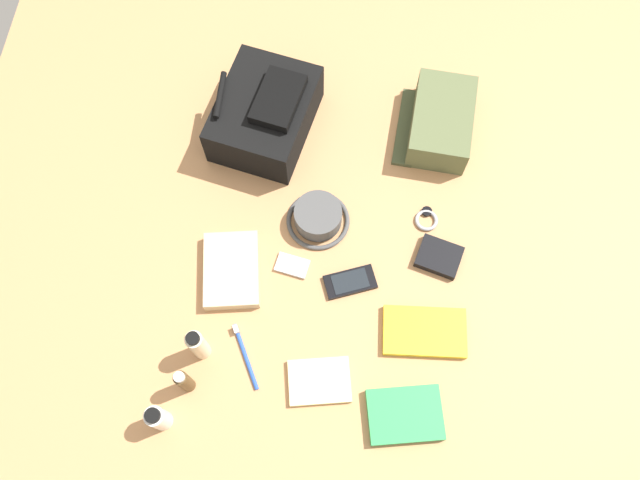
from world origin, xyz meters
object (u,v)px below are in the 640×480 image
object	(u,v)px
wallet	(439,257)
folded_towel	(232,270)
toiletry_pouch	(440,122)
cell_phone	(350,282)
cologne_bottle	(184,381)
paperback_novel	(405,415)
wristwatch	(426,219)
travel_guidebook	(425,332)
media_player	(292,265)
toothbrush	(244,353)
lotion_bottle	(198,345)
backpack	(265,114)
notepad	(319,381)
toothpaste_tube	(158,418)
bucket_hat	(318,217)

from	to	relation	value
wallet	folded_towel	bearing A→B (deg)	115.75
toiletry_pouch	folded_towel	size ratio (longest dim) A/B	1.36
toiletry_pouch	cell_phone	distance (m)	0.52
cologne_bottle	paperback_novel	world-z (taller)	cologne_bottle
cell_phone	wristwatch	xyz separation A→B (m)	(0.20, -0.19, -0.00)
travel_guidebook	media_player	size ratio (longest dim) A/B	2.30
toothbrush	wallet	distance (m)	0.56
wallet	lotion_bottle	bearing A→B (deg)	133.77
toothbrush	travel_guidebook	bearing A→B (deg)	-77.82
backpack	wristwatch	distance (m)	0.53
media_player	notepad	world-z (taller)	notepad
cell_phone	wristwatch	world-z (taller)	cell_phone
toiletry_pouch	cologne_bottle	bearing A→B (deg)	143.19
paperback_novel	folded_towel	bearing A→B (deg)	55.56
cologne_bottle	wristwatch	xyz separation A→B (m)	(0.50, -0.56, -0.05)
toothbrush	wallet	xyz separation A→B (m)	(0.30, -0.47, 0.01)
travel_guidebook	wristwatch	xyz separation A→B (m)	(0.31, 0.01, -0.00)
toiletry_pouch	wallet	size ratio (longest dim) A/B	2.48
cell_phone	wallet	world-z (taller)	wallet
lotion_bottle	media_player	xyz separation A→B (m)	(0.24, -0.20, -0.07)
media_player	wristwatch	distance (m)	0.38
wallet	paperback_novel	bearing A→B (deg)	-173.48
backpack	cell_phone	xyz separation A→B (m)	(-0.44, -0.27, -0.06)
backpack	cologne_bottle	world-z (taller)	backpack
paperback_novel	wallet	xyz separation A→B (m)	(0.41, -0.07, 0.00)
folded_towel	cologne_bottle	bearing A→B (deg)	168.10
media_player	backpack	bearing A→B (deg)	16.14
toothbrush	paperback_novel	bearing A→B (deg)	-105.48
toiletry_pouch	notepad	size ratio (longest dim) A/B	1.82
folded_towel	lotion_bottle	bearing A→B (deg)	168.53
toothpaste_tube	cell_phone	distance (m)	0.57
folded_towel	bucket_hat	bearing A→B (deg)	-51.43
paperback_novel	media_player	world-z (taller)	paperback_novel
wallet	media_player	bearing A→B (deg)	114.86
toothpaste_tube	wristwatch	world-z (taller)	toothpaste_tube
toiletry_pouch	cell_phone	world-z (taller)	toiletry_pouch
backpack	folded_towel	xyz separation A→B (m)	(-0.44, 0.03, -0.05)
cologne_bottle	wallet	world-z (taller)	cologne_bottle
cologne_bottle	wristwatch	distance (m)	0.75
wristwatch	bucket_hat	bearing A→B (deg)	96.39
toothpaste_tube	paperback_novel	bearing A→B (deg)	-83.16
toothpaste_tube	lotion_bottle	bearing A→B (deg)	-20.70
notepad	wristwatch	bearing A→B (deg)	-37.71
toiletry_pouch	toothbrush	size ratio (longest dim) A/B	1.72
cologne_bottle	media_player	world-z (taller)	cologne_bottle
cologne_bottle	cell_phone	bearing A→B (deg)	-50.97
paperback_novel	toothbrush	distance (m)	0.42
travel_guidebook	toothpaste_tube	bearing A→B (deg)	114.25
bucket_hat	cologne_bottle	size ratio (longest dim) A/B	1.34
backpack	toiletry_pouch	size ratio (longest dim) A/B	1.31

